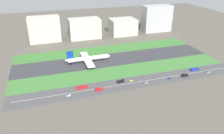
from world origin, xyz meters
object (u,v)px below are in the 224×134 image
fuel_tank_centre (96,27)px  car_0 (208,72)px  terminal_building (44,29)px  cargo_warehouse (157,19)px  bus_1 (82,87)px  bus_0 (195,69)px  hangar_building (85,28)px  car_2 (68,95)px  airliner (87,59)px  traffic_light (144,72)px  car_4 (170,78)px  office_tower (123,27)px  truck_2 (185,75)px  truck_0 (99,89)px  car_1 (132,80)px  truck_1 (121,81)px  car_3 (146,82)px

fuel_tank_centre → car_0: bearing=-70.1°
terminal_building → fuel_tank_centre: bearing=23.5°
cargo_warehouse → bus_1: bearing=-135.9°
bus_0 → hangar_building: bearing=120.3°
car_2 → bus_0: bearing=-176.5°
car_0 → bus_0: bus_0 is taller
airliner → traffic_light: airliner is taller
fuel_tank_centre → car_4: bearing=-82.7°
hangar_building → office_tower: size_ratio=1.16×
truck_2 → car_0: (34.07, 0.00, -0.75)m
traffic_light → bus_1: bearing=-174.2°
terminal_building → hangar_building: (70.57, 0.00, -4.38)m
bus_0 → car_2: bearing=-176.5°
car_4 → truck_2: (21.00, -0.00, 0.75)m
car_0 → truck_0: truck_0 is taller
car_1 → terminal_building: (-89.00, 182.00, 21.26)m
car_1 → truck_0: 43.46m
car_1 → truck_0: bearing=-166.7°
truck_1 → terminal_building: (-75.30, 182.00, 20.51)m
truck_0 → terminal_building: terminal_building is taller
car_1 → fuel_tank_centre: bearing=86.3°
car_3 → office_tower: (42.86, 192.00, 13.98)m
truck_0 → bus_1: 19.39m
car_4 → office_tower: office_tower is taller
bus_0 → bus_1: 146.83m
car_2 → hangar_building: bearing=-106.6°
car_4 → car_2: bearing=0.0°
traffic_light → airliner: bearing=134.1°
car_2 → terminal_building: (-13.32, 192.00, 21.26)m
truck_2 → traffic_light: size_ratio=1.17×
truck_2 → fuel_tank_centre: size_ratio=0.47×
car_4 → truck_1: truck_1 is taller
car_4 → bus_0: 43.95m
terminal_building → truck_1: bearing=-67.5°
terminal_building → truck_2: bearing=-51.1°
car_4 → truck_2: 21.01m
terminal_building → car_1: bearing=-63.9°
bus_0 → cargo_warehouse: bearing=77.3°
cargo_warehouse → terminal_building: bearing=180.0°
truck_0 → bus_1: truck_0 is taller
car_4 → car_3: same height
car_4 → cargo_warehouse: (83.70, 192.00, 24.75)m
car_3 → office_tower: bearing=-102.6°
terminal_building → bus_1: bearing=-80.6°
car_1 → cargo_warehouse: bearing=54.7°
truck_2 → terminal_building: (-155.13, 192.00, 20.51)m
car_2 → fuel_tank_centre: bearing=-110.9°
car_0 → airliner: bearing=-29.4°
car_3 → truck_2: (52.68, -0.00, 0.75)m
car_0 → car_3: bearing=0.0°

